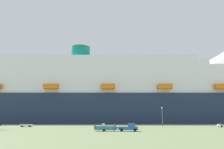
{
  "coord_description": "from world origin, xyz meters",
  "views": [
    {
      "loc": [
        0.57,
        -81.07,
        4.13
      ],
      "look_at": [
        4.78,
        26.35,
        24.72
      ],
      "focal_mm": 35.24,
      "sensor_mm": 36.0,
      "label": 1
    }
  ],
  "objects_px": {
    "cruise_ship": "(133,97)",
    "pickup_truck": "(129,128)",
    "street_lamp": "(162,114)",
    "parked_car_silver_sedan": "(223,125)",
    "parked_car_white_van": "(26,125)",
    "small_boat_on_trailer": "(108,128)"
  },
  "relations": [
    {
      "from": "small_boat_on_trailer",
      "to": "parked_car_white_van",
      "type": "relative_size",
      "value": 1.67
    },
    {
      "from": "parked_car_white_van",
      "to": "small_boat_on_trailer",
      "type": "bearing_deg",
      "value": -40.72
    },
    {
      "from": "pickup_truck",
      "to": "small_boat_on_trailer",
      "type": "xyz_separation_m",
      "value": [
        -6.01,
        0.77,
        -0.08
      ]
    },
    {
      "from": "small_boat_on_trailer",
      "to": "street_lamp",
      "type": "relative_size",
      "value": 0.97
    },
    {
      "from": "pickup_truck",
      "to": "parked_car_white_van",
      "type": "relative_size",
      "value": 1.28
    },
    {
      "from": "small_boat_on_trailer",
      "to": "street_lamp",
      "type": "height_order",
      "value": "street_lamp"
    },
    {
      "from": "cruise_ship",
      "to": "pickup_truck",
      "type": "relative_size",
      "value": 47.02
    },
    {
      "from": "small_boat_on_trailer",
      "to": "street_lamp",
      "type": "distance_m",
      "value": 31.47
    },
    {
      "from": "parked_car_white_van",
      "to": "parked_car_silver_sedan",
      "type": "bearing_deg",
      "value": -3.66
    },
    {
      "from": "cruise_ship",
      "to": "pickup_truck",
      "type": "height_order",
      "value": "cruise_ship"
    },
    {
      "from": "street_lamp",
      "to": "parked_car_silver_sedan",
      "type": "relative_size",
      "value": 1.58
    },
    {
      "from": "street_lamp",
      "to": "parked_car_white_van",
      "type": "height_order",
      "value": "street_lamp"
    },
    {
      "from": "pickup_truck",
      "to": "parked_car_white_van",
      "type": "bearing_deg",
      "value": 143.27
    },
    {
      "from": "parked_car_silver_sedan",
      "to": "parked_car_white_van",
      "type": "bearing_deg",
      "value": 176.34
    },
    {
      "from": "pickup_truck",
      "to": "small_boat_on_trailer",
      "type": "bearing_deg",
      "value": 172.71
    },
    {
      "from": "parked_car_white_van",
      "to": "parked_car_silver_sedan",
      "type": "relative_size",
      "value": 0.92
    },
    {
      "from": "pickup_truck",
      "to": "small_boat_on_trailer",
      "type": "height_order",
      "value": "pickup_truck"
    },
    {
      "from": "parked_car_silver_sedan",
      "to": "small_boat_on_trailer",
      "type": "bearing_deg",
      "value": -153.74
    },
    {
      "from": "cruise_ship",
      "to": "street_lamp",
      "type": "relative_size",
      "value": 35.18
    },
    {
      "from": "street_lamp",
      "to": "parked_car_silver_sedan",
      "type": "bearing_deg",
      "value": 1.34
    },
    {
      "from": "cruise_ship",
      "to": "street_lamp",
      "type": "bearing_deg",
      "value": -85.68
    },
    {
      "from": "parked_car_white_van",
      "to": "parked_car_silver_sedan",
      "type": "xyz_separation_m",
      "value": [
        78.76,
        -5.04,
        0.0
      ]
    }
  ]
}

